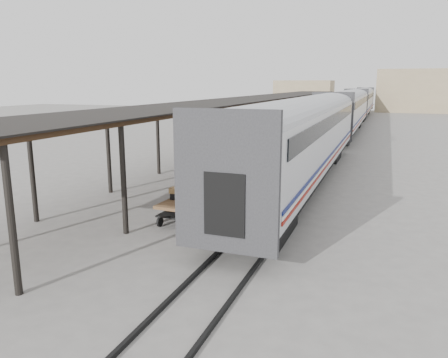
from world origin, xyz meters
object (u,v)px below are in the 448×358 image
at_px(luggage_tug, 274,140).
at_px(baggage_cart, 183,205).
at_px(porter, 181,181).
at_px(pedestrian, 240,143).

bearing_deg(luggage_tug, baggage_cart, -105.45).
xyz_separation_m(baggage_cart, porter, (0.25, -0.65, 1.12)).
height_order(porter, pedestrian, porter).
distance_m(baggage_cart, pedestrian, 16.28).
distance_m(baggage_cart, luggage_tug, 21.40).
distance_m(baggage_cart, porter, 1.32).
relative_size(luggage_tug, porter, 0.89).
xyz_separation_m(porter, pedestrian, (-3.17, 16.66, -0.80)).
bearing_deg(luggage_tug, porter, -104.93).
bearing_deg(pedestrian, luggage_tug, -88.08).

